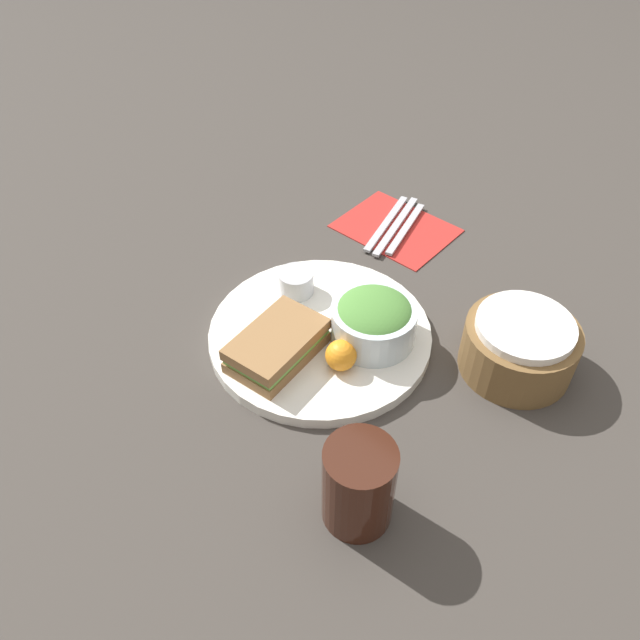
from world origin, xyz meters
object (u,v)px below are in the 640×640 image
at_px(plate, 320,334).
at_px(fork, 386,223).
at_px(dressing_cup, 296,282).
at_px(knife, 396,226).
at_px(bread_basket, 519,346).
at_px(salad_bowl, 374,319).
at_px(sandwich, 277,345).
at_px(drink_glass, 359,485).
at_px(spoon, 406,229).

relative_size(plate, fork, 1.80).
relative_size(plate, dressing_cup, 6.03).
bearing_deg(knife, bread_basket, -130.82).
bearing_deg(plate, dressing_cup, -115.34).
distance_m(plate, fork, 0.30).
bearing_deg(knife, fork, 90.00).
bearing_deg(fork, salad_bowl, -162.00).
bearing_deg(sandwich, knife, -169.80).
relative_size(plate, salad_bowl, 2.67).
distance_m(dressing_cup, fork, 0.25).
bearing_deg(salad_bowl, fork, -147.21).
bearing_deg(sandwich, plate, 171.98).
bearing_deg(drink_glass, spoon, -150.23).
height_order(drink_glass, bread_basket, drink_glass).
bearing_deg(spoon, salad_bowl, -168.96).
bearing_deg(dressing_cup, plate, 64.66).
distance_m(sandwich, knife, 0.37).
bearing_deg(bread_basket, sandwich, -49.40).
height_order(bread_basket, fork, bread_basket).
bearing_deg(knife, salad_bowl, -165.43).
bearing_deg(fork, plate, -176.54).
distance_m(sandwich, dressing_cup, 0.13).
distance_m(dressing_cup, knife, 0.25).
bearing_deg(sandwich, salad_bowl, 146.46).
bearing_deg(drink_glass, salad_bowl, -145.94).
bearing_deg(dressing_cup, salad_bowl, 89.75).
bearing_deg(bread_basket, fork, -114.15).
height_order(plate, fork, plate).
height_order(fork, spoon, same).
bearing_deg(plate, spoon, -168.66).
bearing_deg(bread_basket, plate, -60.09).
distance_m(drink_glass, fork, 0.55).
relative_size(plate, sandwich, 2.26).
xyz_separation_m(sandwich, fork, (-0.36, -0.08, -0.03)).
relative_size(dressing_cup, spoon, 0.33).
xyz_separation_m(drink_glass, spoon, (-0.47, -0.27, -0.05)).
relative_size(drink_glass, bread_basket, 0.75).
xyz_separation_m(plate, salad_bowl, (-0.04, 0.06, 0.04)).
relative_size(plate, drink_glass, 2.79).
height_order(sandwich, fork, sandwich).
height_order(salad_bowl, spoon, salad_bowl).
relative_size(drink_glass, knife, 0.61).
distance_m(drink_glass, knife, 0.55).
relative_size(sandwich, knife, 0.76).
distance_m(drink_glass, bread_basket, 0.31).
distance_m(knife, spoon, 0.02).
distance_m(sandwich, fork, 0.37).
xyz_separation_m(salad_bowl, fork, (-0.25, -0.16, -0.05)).
relative_size(dressing_cup, fork, 0.30).
height_order(sandwich, salad_bowl, salad_bowl).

